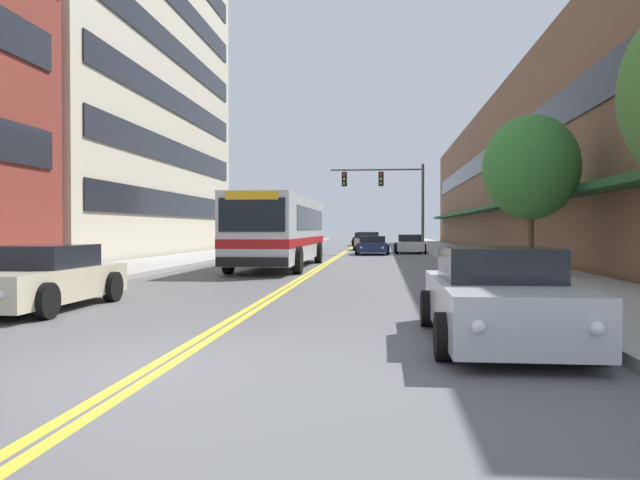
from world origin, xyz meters
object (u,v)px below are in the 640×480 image
at_px(city_bus, 281,228).
at_px(traffic_signal_mast, 389,190).
at_px(car_silver_parked_right_foreground, 498,298).
at_px(car_white_parked_right_mid, 409,244).
at_px(car_champagne_parked_left_mid, 37,279).
at_px(car_beige_moving_lead, 368,241).
at_px(car_black_moving_third, 363,239).
at_px(fire_hydrant, 512,272).
at_px(car_navy_moving_second, 372,246).
at_px(street_tree_right_mid, 531,167).

xyz_separation_m(city_bus, traffic_signal_mast, (4.76, 14.09, 2.49)).
xyz_separation_m(car_silver_parked_right_foreground, car_white_parked_right_mid, (0.15, 33.23, -0.04)).
bearing_deg(city_bus, car_champagne_parked_left_mid, -100.64).
xyz_separation_m(city_bus, car_white_parked_right_mid, (6.13, 16.05, -1.07)).
distance_m(car_white_parked_right_mid, car_beige_moving_lead, 6.90).
xyz_separation_m(car_champagne_parked_left_mid, car_black_moving_third, (5.15, 48.81, -0.01)).
bearing_deg(car_silver_parked_right_foreground, fire_hydrant, 77.09).
bearing_deg(car_silver_parked_right_foreground, car_beige_moving_lead, 94.03).
distance_m(car_silver_parked_right_foreground, car_white_parked_right_mid, 33.23).
relative_size(city_bus, car_beige_moving_lead, 2.61).
height_order(car_silver_parked_right_foreground, car_beige_moving_lead, car_beige_moving_lead).
bearing_deg(car_beige_moving_lead, car_navy_moving_second, -86.77).
distance_m(car_silver_parked_right_foreground, street_tree_right_mid, 12.59).
bearing_deg(traffic_signal_mast, car_navy_moving_second, -157.38).
height_order(car_champagne_parked_left_mid, car_white_parked_right_mid, car_champagne_parked_left_mid).
relative_size(car_silver_parked_right_foreground, traffic_signal_mast, 0.76).
relative_size(car_champagne_parked_left_mid, fire_hydrant, 6.04).
bearing_deg(car_silver_parked_right_foreground, car_black_moving_third, 93.89).
relative_size(car_silver_parked_right_foreground, car_black_moving_third, 1.03).
height_order(city_bus, car_beige_moving_lead, city_bus).
bearing_deg(car_silver_parked_right_foreground, car_white_parked_right_mid, 89.74).
xyz_separation_m(car_beige_moving_lead, car_navy_moving_second, (0.49, -8.65, -0.09)).
relative_size(car_black_moving_third, fire_hydrant, 5.77).
bearing_deg(car_silver_parked_right_foreground, city_bus, 109.18).
bearing_deg(car_beige_moving_lead, car_champagne_parked_left_mid, -99.13).
distance_m(car_champagne_parked_left_mid, car_white_parked_right_mid, 31.62).
bearing_deg(car_beige_moving_lead, city_bus, -98.15).
distance_m(car_champagne_parked_left_mid, car_silver_parked_right_foreground, 9.12).
distance_m(car_white_parked_right_mid, car_navy_moving_second, 3.44).
distance_m(car_navy_moving_second, fire_hydrant, 23.91).
bearing_deg(car_navy_moving_second, car_beige_moving_lead, 93.23).
xyz_separation_m(traffic_signal_mast, street_tree_right_mid, (4.38, -19.46, -0.51)).
distance_m(traffic_signal_mast, street_tree_right_mid, 19.96).
relative_size(car_beige_moving_lead, fire_hydrant, 6.00).
xyz_separation_m(car_champagne_parked_left_mid, car_white_parked_right_mid, (8.82, 30.37, -0.02)).
bearing_deg(traffic_signal_mast, car_white_parked_right_mid, 55.05).
bearing_deg(car_champagne_parked_left_mid, street_tree_right_mid, 37.09).
height_order(car_black_moving_third, fire_hydrant, car_black_moving_third).
bearing_deg(fire_hydrant, city_bus, 127.53).
distance_m(city_bus, car_champagne_parked_left_mid, 14.61).
distance_m(car_black_moving_third, traffic_signal_mast, 20.84).
distance_m(car_champagne_parked_left_mid, car_beige_moving_lead, 37.08).
relative_size(car_white_parked_right_mid, car_navy_moving_second, 1.09).
height_order(traffic_signal_mast, street_tree_right_mid, traffic_signal_mast).
xyz_separation_m(car_silver_parked_right_foreground, car_beige_moving_lead, (-2.78, 39.47, 0.02)).
distance_m(street_tree_right_mid, fire_hydrant, 5.72).
bearing_deg(car_black_moving_third, fire_hydrant, -83.36).
relative_size(car_white_parked_right_mid, fire_hydrant, 5.92).
xyz_separation_m(car_white_parked_right_mid, traffic_signal_mast, (-1.37, -1.96, 3.56)).
height_order(city_bus, street_tree_right_mid, street_tree_right_mid).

